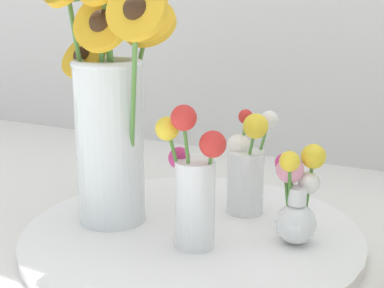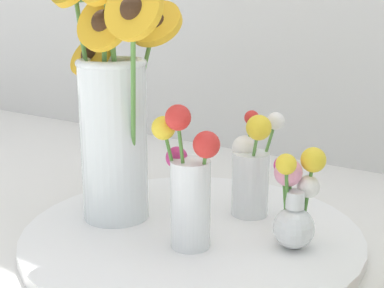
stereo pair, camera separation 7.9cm
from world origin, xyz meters
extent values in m
plane|color=silver|center=(0.00, 0.00, 0.00)|extent=(6.00, 6.00, 0.00)
cylinder|color=white|center=(-0.02, 0.06, 0.01)|extent=(0.52, 0.52, 0.02)
cylinder|color=silver|center=(-0.15, 0.04, 0.14)|extent=(0.11, 0.11, 0.25)
torus|color=silver|center=(-0.15, 0.04, 0.27)|extent=(0.11, 0.11, 0.01)
cylinder|color=#568E42|center=(-0.15, 0.02, 0.21)|extent=(0.04, 0.04, 0.24)
cylinder|color=gold|center=(-0.13, 0.01, 0.33)|extent=(0.10, 0.05, 0.09)
sphere|color=#382314|center=(-0.13, 0.01, 0.33)|extent=(0.04, 0.04, 0.04)
cylinder|color=#568E42|center=(-0.18, 0.04, 0.16)|extent=(0.05, 0.02, 0.22)
cylinder|color=gold|center=(-0.20, 0.05, 0.28)|extent=(0.09, 0.06, 0.08)
sphere|color=#382314|center=(-0.20, 0.05, 0.28)|extent=(0.03, 0.03, 0.03)
cylinder|color=#568E42|center=(-0.15, 0.05, 0.24)|extent=(0.05, 0.03, 0.31)
cylinder|color=#568E42|center=(-0.18, 0.02, 0.22)|extent=(0.07, 0.02, 0.32)
cylinder|color=#568E42|center=(-0.09, 0.02, 0.20)|extent=(0.07, 0.07, 0.29)
cylinder|color=gold|center=(-0.05, -0.01, 0.35)|extent=(0.10, 0.04, 0.10)
sphere|color=#382314|center=(-0.05, -0.01, 0.35)|extent=(0.04, 0.04, 0.04)
cylinder|color=#568E42|center=(-0.14, 0.09, 0.20)|extent=(0.05, 0.05, 0.24)
cylinder|color=gold|center=(-0.12, 0.11, 0.33)|extent=(0.10, 0.07, 0.09)
sphere|color=#382314|center=(-0.12, 0.11, 0.33)|extent=(0.04, 0.04, 0.04)
cylinder|color=#568E42|center=(-0.12, 0.03, 0.23)|extent=(0.01, 0.05, 0.32)
cylinder|color=white|center=(0.02, 0.01, 0.08)|extent=(0.06, 0.06, 0.13)
cylinder|color=#4C8438|center=(0.00, 0.00, 0.13)|extent=(0.04, 0.01, 0.12)
sphere|color=yellow|center=(-0.02, 0.00, 0.19)|extent=(0.03, 0.03, 0.03)
cylinder|color=#4C8438|center=(0.04, 0.01, 0.12)|extent=(0.03, 0.02, 0.11)
sphere|color=red|center=(0.05, 0.01, 0.17)|extent=(0.04, 0.04, 0.04)
cylinder|color=#4C8438|center=(0.02, 0.00, 0.13)|extent=(0.02, 0.02, 0.15)
sphere|color=red|center=(0.01, -0.01, 0.21)|extent=(0.04, 0.04, 0.04)
cylinder|color=#4C8438|center=(0.00, 0.02, 0.10)|extent=(0.03, 0.01, 0.09)
sphere|color=#C6337A|center=(-0.01, 0.02, 0.14)|extent=(0.03, 0.03, 0.03)
sphere|color=white|center=(0.14, 0.09, 0.05)|extent=(0.06, 0.06, 0.06)
cylinder|color=white|center=(0.14, 0.09, 0.09)|extent=(0.03, 0.03, 0.02)
cylinder|color=#4C8438|center=(0.13, 0.10, 0.08)|extent=(0.02, 0.01, 0.09)
sphere|color=pink|center=(0.13, 0.10, 0.13)|extent=(0.04, 0.04, 0.04)
cylinder|color=#4C8438|center=(0.14, 0.11, 0.07)|extent=(0.02, 0.02, 0.07)
sphere|color=white|center=(0.15, 0.12, 0.10)|extent=(0.03, 0.03, 0.03)
cylinder|color=#4C8438|center=(0.15, 0.11, 0.10)|extent=(0.01, 0.02, 0.09)
sphere|color=yellow|center=(0.15, 0.12, 0.14)|extent=(0.04, 0.04, 0.04)
cylinder|color=#4C8438|center=(0.12, 0.09, 0.09)|extent=(0.02, 0.02, 0.08)
sphere|color=#C6337A|center=(0.12, 0.10, 0.13)|extent=(0.03, 0.03, 0.03)
cylinder|color=#4C8438|center=(0.13, 0.09, 0.09)|extent=(0.01, 0.03, 0.10)
sphere|color=yellow|center=(0.13, 0.07, 0.14)|extent=(0.03, 0.03, 0.03)
cylinder|color=white|center=(0.03, 0.17, 0.07)|extent=(0.06, 0.06, 0.11)
cylinder|color=#568E42|center=(0.02, 0.18, 0.11)|extent=(0.01, 0.03, 0.12)
sphere|color=red|center=(0.02, 0.19, 0.18)|extent=(0.02, 0.02, 0.02)
cylinder|color=#568E42|center=(0.02, 0.17, 0.08)|extent=(0.02, 0.02, 0.09)
sphere|color=white|center=(0.01, 0.18, 0.13)|extent=(0.04, 0.04, 0.04)
cylinder|color=#568E42|center=(0.04, 0.19, 0.11)|extent=(0.02, 0.03, 0.11)
sphere|color=white|center=(0.05, 0.20, 0.17)|extent=(0.03, 0.03, 0.03)
cylinder|color=#568E42|center=(0.04, 0.16, 0.11)|extent=(0.03, 0.02, 0.11)
sphere|color=yellow|center=(0.05, 0.15, 0.17)|extent=(0.04, 0.04, 0.04)
camera|label=1|loc=(0.35, -0.61, 0.35)|focal=50.00mm
camera|label=2|loc=(0.42, -0.57, 0.35)|focal=50.00mm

